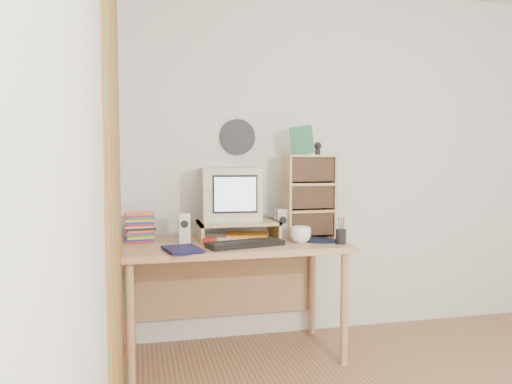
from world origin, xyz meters
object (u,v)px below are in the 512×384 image
desk (231,261)px  diary (166,249)px  crt_monitor (231,194)px  dvd_stack (140,223)px  cd_rack (309,196)px  mug (301,235)px  keyboard (245,244)px

desk → diary: size_ratio=6.03×
diary → crt_monitor: bearing=30.3°
desk → dvd_stack: dvd_stack is taller
diary → desk: bearing=24.7°
crt_monitor → cd_rack: (0.52, -0.06, -0.02)m
cd_rack → mug: 0.34m
cd_rack → diary: bearing=-160.5°
keyboard → dvd_stack: 0.70m
crt_monitor → desk: bearing=-95.1°
crt_monitor → keyboard: bearing=-80.1°
dvd_stack → cd_rack: (1.12, -0.05, 0.16)m
mug → diary: 0.86m
crt_monitor → diary: size_ratio=1.58×
keyboard → cd_rack: size_ratio=0.85×
crt_monitor → dvd_stack: crt_monitor is taller
cd_rack → keyboard: bearing=-152.8°
mug → cd_rack: bearing=59.0°
dvd_stack → mug: bearing=-19.9°
keyboard → cd_rack: cd_rack is taller
desk → cd_rack: size_ratio=2.52×
dvd_stack → mug: size_ratio=1.88×
cd_rack → desk: bearing=-177.7°
desk → crt_monitor: (0.02, 0.09, 0.43)m
keyboard → mug: size_ratio=3.62×
diary → keyboard: bearing=-1.3°
keyboard → diary: size_ratio=2.02×
diary → dvd_stack: bearing=97.2°
diary → mug: bearing=-3.1°
keyboard → diary: bearing=177.1°
desk → keyboard: (0.04, -0.23, 0.15)m
crt_monitor → keyboard: 0.43m
dvd_stack → cd_rack: size_ratio=0.44×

